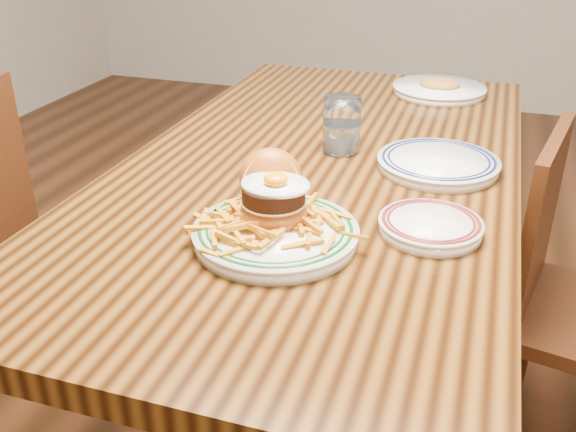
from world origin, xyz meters
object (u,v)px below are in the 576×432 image
(chair_right, at_px, (576,299))
(table, at_px, (321,196))
(side_plate, at_px, (431,225))
(main_plate, at_px, (275,218))

(chair_right, bearing_deg, table, 19.24)
(chair_right, distance_m, side_plate, 0.58)
(chair_right, xyz_separation_m, main_plate, (-0.58, -0.46, 0.35))
(chair_right, bearing_deg, main_plate, 49.30)
(table, height_order, chair_right, chair_right)
(main_plate, relative_size, side_plate, 1.56)
(side_plate, bearing_deg, chair_right, 68.20)
(table, bearing_deg, chair_right, 8.34)
(table, relative_size, chair_right, 1.94)
(side_plate, bearing_deg, table, 154.87)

